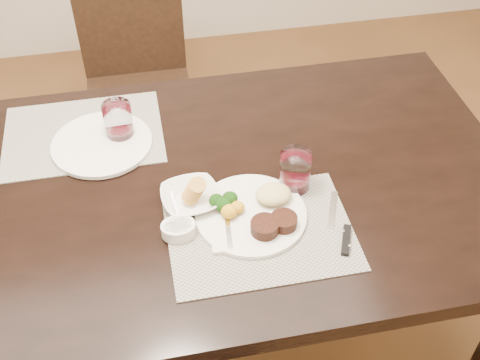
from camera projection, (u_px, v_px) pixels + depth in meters
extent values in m
plane|color=#452D16|center=(174.00, 340.00, 2.13)|extent=(4.50, 4.50, 0.00)
cube|color=black|center=(153.00, 197.00, 1.62)|extent=(2.00, 1.00, 0.05)
cube|color=black|center=(392.00, 155.00, 2.31)|extent=(0.08, 0.08, 0.70)
cube|color=black|center=(141.00, 100.00, 2.43)|extent=(0.42, 0.42, 0.04)
cube|color=black|center=(106.00, 177.00, 2.43)|extent=(0.04, 0.04, 0.41)
cube|color=black|center=(194.00, 165.00, 2.48)|extent=(0.04, 0.04, 0.41)
cube|color=black|center=(103.00, 122.00, 2.69)|extent=(0.04, 0.04, 0.41)
cube|color=black|center=(183.00, 112.00, 2.74)|extent=(0.04, 0.04, 0.41)
cube|color=black|center=(130.00, 22.00, 2.39)|extent=(0.42, 0.04, 0.45)
cube|color=gray|center=(260.00, 232.00, 1.50)|extent=(0.46, 0.34, 0.00)
cube|color=gray|center=(84.00, 134.00, 1.77)|extent=(0.46, 0.34, 0.00)
cylinder|color=silver|center=(251.00, 214.00, 1.53)|extent=(0.29, 0.29, 0.01)
cylinder|color=black|center=(265.00, 227.00, 1.47)|extent=(0.07, 0.07, 0.03)
cylinder|color=black|center=(284.00, 221.00, 1.49)|extent=(0.07, 0.07, 0.03)
ellipsoid|color=tan|center=(273.00, 194.00, 1.55)|extent=(0.09, 0.08, 0.04)
ellipsoid|color=#143A0B|center=(223.00, 204.00, 1.52)|extent=(0.04, 0.04, 0.04)
ellipsoid|color=gold|center=(229.00, 211.00, 1.51)|extent=(0.04, 0.04, 0.03)
cube|color=white|center=(227.00, 229.00, 1.50)|extent=(0.10, 0.16, 0.01)
cube|color=white|center=(229.00, 233.00, 1.48)|extent=(0.02, 0.11, 0.00)
cube|color=white|center=(226.00, 212.00, 1.53)|extent=(0.02, 0.04, 0.00)
cube|color=white|center=(333.00, 210.00, 1.55)|extent=(0.07, 0.13, 0.00)
cube|color=black|center=(346.00, 240.00, 1.47)|extent=(0.05, 0.09, 0.01)
imported|color=silver|center=(191.00, 198.00, 1.56)|extent=(0.17, 0.17, 0.04)
cylinder|color=#C48D3D|center=(190.00, 191.00, 1.54)|extent=(0.05, 0.05, 0.05)
cylinder|color=silver|center=(178.00, 229.00, 1.48)|extent=(0.09, 0.09, 0.03)
cylinder|color=#0B330B|center=(178.00, 226.00, 1.47)|extent=(0.07, 0.07, 0.01)
cube|color=white|center=(175.00, 204.00, 1.50)|extent=(0.01, 0.06, 0.04)
cylinder|color=silver|center=(295.00, 170.00, 1.58)|extent=(0.08, 0.08, 0.11)
cylinder|color=#37050C|center=(294.00, 182.00, 1.61)|extent=(0.07, 0.07, 0.03)
cylinder|color=silver|center=(102.00, 144.00, 1.73)|extent=(0.29, 0.29, 0.01)
cylinder|color=silver|center=(118.00, 121.00, 1.72)|extent=(0.08, 0.08, 0.11)
cylinder|color=#37050C|center=(120.00, 133.00, 1.75)|extent=(0.07, 0.07, 0.03)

